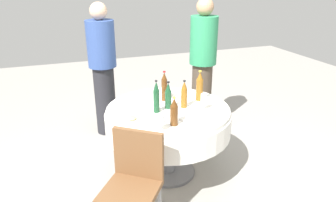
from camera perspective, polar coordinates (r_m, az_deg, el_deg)
ground_plane at (r=3.44m, az=-0.00°, el=-12.66°), size 10.00×10.00×0.00m
dining_table at (r=3.14m, az=-0.00°, el=-3.80°), size 1.23×1.23×0.74m
bottle_amber_south at (r=3.24m, az=5.72°, el=2.59°), size 0.07×0.07×0.31m
bottle_dark_green_east at (r=2.94m, az=-2.11°, el=0.63°), size 0.06×0.06×0.31m
bottle_dark_green_rear at (r=3.03m, az=0.02°, el=0.90°), size 0.06×0.06×0.27m
bottle_brown_inner at (r=3.21m, az=-0.67°, el=2.56°), size 0.06×0.06×0.31m
bottle_brown_right at (r=2.69m, az=1.10°, el=-2.05°), size 0.07×0.07×0.26m
bottle_amber_mid at (r=3.05m, az=2.93°, el=1.10°), size 0.06×0.06×0.28m
wine_glass_inner at (r=2.60m, az=-1.37°, el=-3.25°), size 0.07×0.07×0.14m
wine_glass_right at (r=3.02m, az=6.47°, el=0.44°), size 0.06×0.06×0.16m
plate_far at (r=2.88m, az=3.70°, el=-2.80°), size 0.21×0.21×0.02m
plate_west at (r=2.83m, az=-6.47°, el=-3.34°), size 0.20×0.20×0.04m
knife_east at (r=3.38m, az=3.63°, el=0.90°), size 0.02×0.18×0.00m
folded_napkin at (r=3.43m, az=-0.32°, el=1.47°), size 0.17×0.17×0.02m
person_south at (r=4.08m, az=6.27°, el=6.72°), size 0.34×0.34×1.69m
person_east at (r=4.01m, az=-11.66°, el=5.81°), size 0.34×0.34×1.66m
chair_mid at (r=2.47m, az=-6.12°, el=-13.58°), size 0.56×0.56×0.87m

